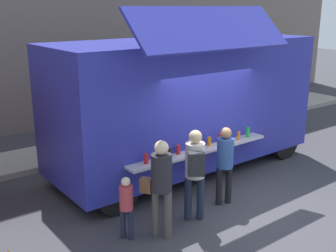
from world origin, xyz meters
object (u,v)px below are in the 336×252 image
(food_truck_main, at_px, (186,101))
(customer_rear_waiting, at_px, (161,181))
(customer_front_ordering, at_px, (225,159))
(trash_bin, at_px, (239,106))
(customer_mid_with_backpack, at_px, (195,167))
(child_near_queue, at_px, (126,203))

(food_truck_main, xyz_separation_m, customer_rear_waiting, (-2.29, -2.18, -0.67))
(customer_front_ordering, xyz_separation_m, customer_rear_waiting, (-1.71, -0.24, 0.07))
(customer_front_ordering, bearing_deg, trash_bin, -31.10)
(food_truck_main, relative_size, customer_rear_waiting, 3.75)
(customer_front_ordering, distance_m, customer_mid_with_backpack, 0.92)
(child_near_queue, bearing_deg, customer_mid_with_backpack, -42.46)
(trash_bin, relative_size, customer_front_ordering, 0.66)
(food_truck_main, bearing_deg, child_near_queue, -146.55)
(food_truck_main, distance_m, customer_front_ordering, 2.16)
(customer_rear_waiting, bearing_deg, food_truck_main, 11.81)
(food_truck_main, xyz_separation_m, child_near_queue, (-2.82, -1.92, -1.01))
(customer_front_ordering, relative_size, customer_rear_waiting, 0.92)
(customer_front_ordering, xyz_separation_m, child_near_queue, (-2.24, 0.02, -0.28))
(customer_rear_waiting, xyz_separation_m, child_near_queue, (-0.52, 0.26, -0.35))
(customer_front_ordering, xyz_separation_m, customer_mid_with_backpack, (-0.90, -0.16, 0.11))
(customer_mid_with_backpack, relative_size, customer_rear_waiting, 1.00)
(customer_mid_with_backpack, distance_m, child_near_queue, 1.40)
(customer_rear_waiting, bearing_deg, customer_mid_with_backpack, -26.57)
(customer_mid_with_backpack, xyz_separation_m, child_near_queue, (-1.33, 0.18, -0.38))
(food_truck_main, distance_m, child_near_queue, 3.56)
(customer_rear_waiting, height_order, child_near_queue, customer_rear_waiting)
(trash_bin, xyz_separation_m, customer_front_ordering, (-4.84, -4.26, 0.43))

